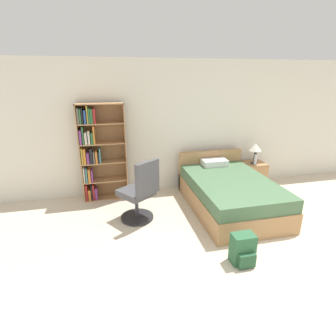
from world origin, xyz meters
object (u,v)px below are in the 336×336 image
bookshelf (97,152)px  nightstand (253,174)px  water_bottle (255,159)px  bed (229,192)px  office_chair (140,194)px  table_lamp (255,148)px  backpack_green (243,250)px

bookshelf → nightstand: size_ratio=3.56×
water_bottle → bookshelf: bearing=176.9°
bed → office_chair: bearing=-176.0°
office_chair → table_lamp: 2.74m
backpack_green → nightstand: bearing=57.4°
bookshelf → backpack_green: (1.79, -2.37, -0.75)m
nightstand → water_bottle: 0.39m
bed → backpack_green: bearing=-108.5°
nightstand → water_bottle: bearing=-115.9°
nightstand → table_lamp: (-0.05, -0.04, 0.60)m
nightstand → backpack_green: 2.73m
bookshelf → bed: 2.53m
bed → water_bottle: (0.93, 0.74, 0.34)m
office_chair → backpack_green: 1.78m
table_lamp → backpack_green: 2.75m
bed → backpack_green: (-0.49, -1.46, -0.10)m
bed → nightstand: (0.98, 0.84, -0.04)m
bed → nightstand: size_ratio=4.00×
nightstand → water_bottle: water_bottle is taller
table_lamp → backpack_green: size_ratio=1.08×
bookshelf → table_lamp: size_ratio=4.19×
backpack_green → bed: bearing=71.5°
nightstand → bed: bearing=-139.4°
nightstand → backpack_green: bearing=-122.6°
table_lamp → water_bottle: table_lamp is taller
bookshelf → table_lamp: (3.21, -0.11, -0.09)m
nightstand → bookshelf: bearing=178.8°
water_bottle → table_lamp: bearing=85.4°
bed → office_chair: 1.63m
water_bottle → bed: bearing=-141.6°
bed → nightstand: bearing=40.6°
office_chair → water_bottle: (2.55, 0.85, 0.15)m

